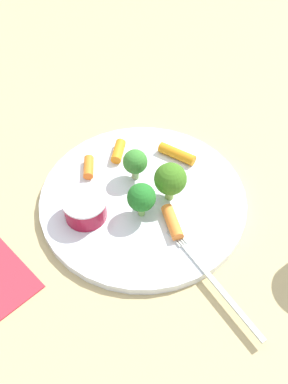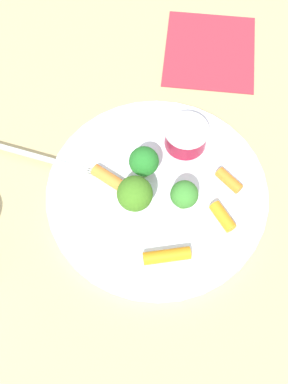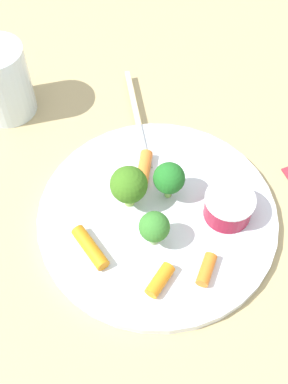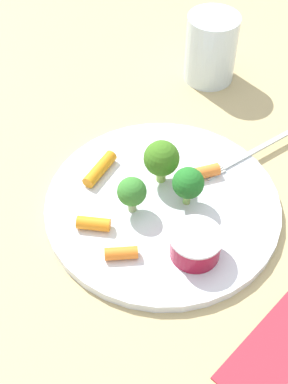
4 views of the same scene
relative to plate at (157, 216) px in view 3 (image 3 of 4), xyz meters
name	(u,v)px [view 3 (image 3 of 4)]	position (x,y,z in m)	size (l,w,h in m)	color
ground_plane	(157,218)	(0.00, 0.00, -0.01)	(2.40, 2.40, 0.00)	tan
plate	(157,216)	(0.00, 0.00, 0.00)	(0.28, 0.28, 0.01)	silver
sauce_cup	(229,206)	(-0.08, -0.01, 0.02)	(0.06, 0.06, 0.03)	maroon
broccoli_floret_0	(169,178)	(-0.01, -0.03, 0.04)	(0.04, 0.04, 0.05)	#85C35D
broccoli_floret_1	(158,228)	(0.00, 0.04, 0.04)	(0.03, 0.03, 0.05)	#92B474
broccoli_floret_2	(129,185)	(0.03, -0.01, 0.04)	(0.04, 0.04, 0.06)	#94C259
carrot_stick_0	(160,280)	(-0.01, 0.09, 0.01)	(0.02, 0.02, 0.04)	orange
carrot_stick_1	(90,247)	(0.07, 0.06, 0.01)	(0.02, 0.02, 0.06)	orange
carrot_stick_2	(206,270)	(-0.06, 0.07, 0.01)	(0.01, 0.01, 0.04)	orange
carrot_stick_3	(144,169)	(0.02, -0.06, 0.01)	(0.02, 0.02, 0.05)	orange
fork	(137,118)	(0.04, -0.14, 0.01)	(0.06, 0.17, 0.00)	#B3BCB6
drinking_glass	(2,81)	(0.22, -0.15, 0.04)	(0.08, 0.08, 0.10)	silver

